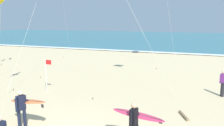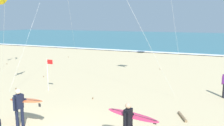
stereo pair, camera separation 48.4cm
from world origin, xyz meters
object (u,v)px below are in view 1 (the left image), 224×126
Objects in this scene: lifeguard_flag at (47,72)px; driftwood_log at (184,115)px; surfer_trailing at (136,119)px; surfer_lead at (24,105)px; bystander_purple_top at (223,83)px.

lifeguard_flag is 2.01× the size of driftwood_log.
surfer_lead is at bearing -176.90° from surfer_trailing.
lifeguard_flag is (-2.33, 4.72, 0.23)m from surfer_lead.
surfer_lead and surfer_trailing have the same top height.
surfer_trailing is 8.32m from lifeguard_flag.
driftwood_log is (-1.89, -3.95, -0.75)m from bystander_purple_top.
surfer_trailing is at bearing -114.37° from bystander_purple_top.
surfer_lead is at bearing -149.29° from driftwood_log.
surfer_trailing is at bearing -32.47° from lifeguard_flag.
surfer_trailing is at bearing -112.91° from driftwood_log.
bystander_purple_top is at bearing 65.63° from surfer_trailing.
bystander_purple_top is (8.00, 7.58, -0.23)m from surfer_lead.
lifeguard_flag reaches higher than surfer_lead.
bystander_purple_top is at bearing 43.46° from surfer_lead.
surfer_trailing is at bearing 3.10° from surfer_lead.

